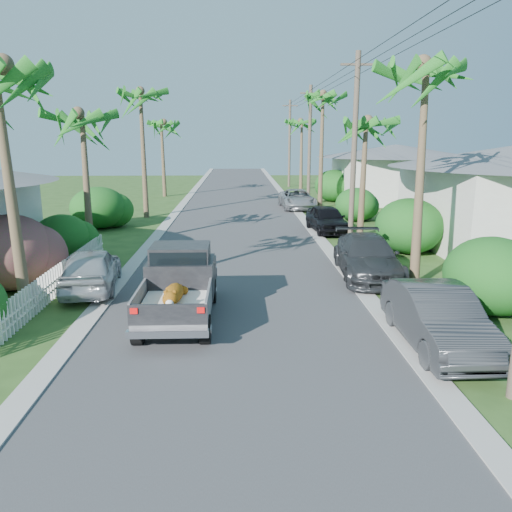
{
  "coord_description": "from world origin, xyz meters",
  "views": [
    {
      "loc": [
        0.05,
        -10.99,
        5.13
      ],
      "look_at": [
        0.63,
        4.73,
        1.4
      ],
      "focal_mm": 35.0,
      "sensor_mm": 36.0,
      "label": 1
    }
  ],
  "objects_px": {
    "palm_r_a": "(429,66)",
    "palm_r_d": "(302,121)",
    "palm_l_c": "(140,92)",
    "parked_car_rn": "(437,318)",
    "parked_car_rd": "(297,199)",
    "house_right_near": "(512,201)",
    "utility_pole_c": "(310,145)",
    "palm_r_c": "(323,95)",
    "palm_l_d": "(162,122)",
    "house_right_far": "(395,175)",
    "pickup_truck": "(180,282)",
    "parked_car_rf": "(327,219)",
    "parked_car_rm": "(367,257)",
    "utility_pole_b": "(354,149)",
    "parked_car_ln": "(91,269)",
    "palm_l_b": "(81,114)",
    "utility_pole_d": "(290,143)",
    "palm_r_b": "(366,121)"
  },
  "relations": [
    {
      "from": "parked_car_rn",
      "to": "parked_car_rd",
      "type": "relative_size",
      "value": 0.91
    },
    {
      "from": "house_right_near",
      "to": "parked_car_rf",
      "type": "bearing_deg",
      "value": 152.07
    },
    {
      "from": "house_right_near",
      "to": "utility_pole_c",
      "type": "relative_size",
      "value": 1.0
    },
    {
      "from": "palm_r_c",
      "to": "utility_pole_b",
      "type": "relative_size",
      "value": 1.04
    },
    {
      "from": "palm_l_c",
      "to": "palm_l_b",
      "type": "bearing_deg",
      "value": -94.57
    },
    {
      "from": "parked_car_rf",
      "to": "house_right_far",
      "type": "distance_m",
      "value": 15.98
    },
    {
      "from": "palm_r_d",
      "to": "parked_car_rf",
      "type": "bearing_deg",
      "value": -93.61
    },
    {
      "from": "palm_r_a",
      "to": "parked_car_ln",
      "type": "bearing_deg",
      "value": -178.67
    },
    {
      "from": "parked_car_rn",
      "to": "house_right_far",
      "type": "bearing_deg",
      "value": 75.01
    },
    {
      "from": "house_right_far",
      "to": "utility_pole_b",
      "type": "xyz_separation_m",
      "value": [
        -7.4,
        -17.0,
        2.48
      ]
    },
    {
      "from": "parked_car_rm",
      "to": "parked_car_ln",
      "type": "bearing_deg",
      "value": -168.53
    },
    {
      "from": "pickup_truck",
      "to": "parked_car_rn",
      "type": "distance_m",
      "value": 7.16
    },
    {
      "from": "parked_car_rn",
      "to": "palm_l_c",
      "type": "relative_size",
      "value": 0.5
    },
    {
      "from": "palm_l_b",
      "to": "palm_r_a",
      "type": "relative_size",
      "value": 0.85
    },
    {
      "from": "parked_car_rd",
      "to": "parked_car_ln",
      "type": "relative_size",
      "value": 1.17
    },
    {
      "from": "parked_car_rd",
      "to": "palm_r_a",
      "type": "relative_size",
      "value": 0.58
    },
    {
      "from": "parked_car_rm",
      "to": "house_right_far",
      "type": "relative_size",
      "value": 0.58
    },
    {
      "from": "pickup_truck",
      "to": "house_right_near",
      "type": "height_order",
      "value": "house_right_near"
    },
    {
      "from": "palm_l_c",
      "to": "parked_car_rn",
      "type": "bearing_deg",
      "value": -62.83
    },
    {
      "from": "house_right_near",
      "to": "utility_pole_b",
      "type": "xyz_separation_m",
      "value": [
        -7.4,
        1.0,
        2.38
      ]
    },
    {
      "from": "palm_r_c",
      "to": "house_right_near",
      "type": "height_order",
      "value": "palm_r_c"
    },
    {
      "from": "parked_car_rf",
      "to": "house_right_far",
      "type": "relative_size",
      "value": 0.48
    },
    {
      "from": "parked_car_rm",
      "to": "utility_pole_c",
      "type": "relative_size",
      "value": 0.58
    },
    {
      "from": "palm_r_d",
      "to": "parked_car_rm",
      "type": "bearing_deg",
      "value": -92.75
    },
    {
      "from": "parked_car_rn",
      "to": "palm_r_d",
      "type": "distance_m",
      "value": 39.91
    },
    {
      "from": "pickup_truck",
      "to": "utility_pole_c",
      "type": "xyz_separation_m",
      "value": [
        7.26,
        24.81,
        3.59
      ]
    },
    {
      "from": "house_right_far",
      "to": "palm_r_b",
      "type": "bearing_deg",
      "value": -113.11
    },
    {
      "from": "parked_car_rm",
      "to": "palm_r_d",
      "type": "distance_m",
      "value": 33.49
    },
    {
      "from": "palm_l_d",
      "to": "house_right_near",
      "type": "distance_m",
      "value": 29.7
    },
    {
      "from": "house_right_near",
      "to": "house_right_far",
      "type": "height_order",
      "value": "house_right_near"
    },
    {
      "from": "parked_car_rd",
      "to": "palm_l_b",
      "type": "height_order",
      "value": "palm_l_b"
    },
    {
      "from": "parked_car_ln",
      "to": "house_right_far",
      "type": "bearing_deg",
      "value": -134.44
    },
    {
      "from": "parked_car_rn",
      "to": "palm_l_b",
      "type": "relative_size",
      "value": 0.62
    },
    {
      "from": "parked_car_rm",
      "to": "utility_pole_c",
      "type": "bearing_deg",
      "value": 91.84
    },
    {
      "from": "parked_car_ln",
      "to": "utility_pole_b",
      "type": "xyz_separation_m",
      "value": [
        10.6,
        7.26,
        3.86
      ]
    },
    {
      "from": "palm_r_a",
      "to": "utility_pole_c",
      "type": "bearing_deg",
      "value": 91.82
    },
    {
      "from": "pickup_truck",
      "to": "utility_pole_b",
      "type": "bearing_deg",
      "value": 53.52
    },
    {
      "from": "palm_r_d",
      "to": "house_right_far",
      "type": "height_order",
      "value": "palm_r_d"
    },
    {
      "from": "parked_car_ln",
      "to": "house_right_near",
      "type": "relative_size",
      "value": 0.48
    },
    {
      "from": "parked_car_rm",
      "to": "utility_pole_d",
      "type": "xyz_separation_m",
      "value": [
        0.68,
        35.91,
        3.85
      ]
    },
    {
      "from": "parked_car_rn",
      "to": "parked_car_rm",
      "type": "relative_size",
      "value": 0.88
    },
    {
      "from": "parked_car_rm",
      "to": "palm_r_d",
      "type": "bearing_deg",
      "value": 90.95
    },
    {
      "from": "palm_r_a",
      "to": "palm_r_b",
      "type": "relative_size",
      "value": 1.21
    },
    {
      "from": "utility_pole_d",
      "to": "parked_car_rf",
      "type": "bearing_deg",
      "value": -91.28
    },
    {
      "from": "palm_l_c",
      "to": "house_right_near",
      "type": "relative_size",
      "value": 1.02
    },
    {
      "from": "palm_r_c",
      "to": "house_right_near",
      "type": "distance_m",
      "value": 16.64
    },
    {
      "from": "palm_r_a",
      "to": "palm_r_d",
      "type": "height_order",
      "value": "palm_r_a"
    },
    {
      "from": "parked_car_rm",
      "to": "palm_l_d",
      "type": "xyz_separation_m",
      "value": [
        -11.42,
        26.91,
        5.69
      ]
    },
    {
      "from": "palm_l_d",
      "to": "house_right_far",
      "type": "relative_size",
      "value": 0.86
    },
    {
      "from": "palm_l_b",
      "to": "house_right_near",
      "type": "height_order",
      "value": "palm_l_b"
    }
  ]
}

